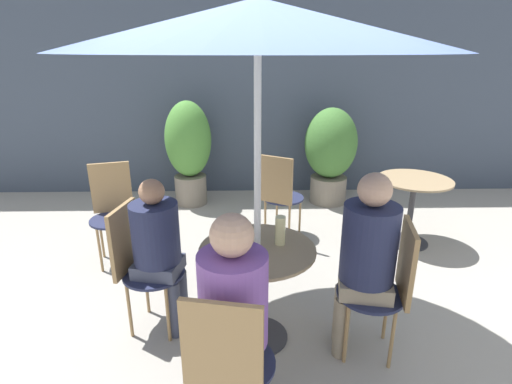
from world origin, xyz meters
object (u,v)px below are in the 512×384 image
beer_glass_1 (280,231)px  umbrella (258,26)px  seated_person_0 (159,243)px  seated_person_2 (366,252)px  bistro_chair_1 (227,360)px  bistro_chair_3 (113,205)px  cafe_table_near (257,271)px  bistro_chair_2 (389,280)px  bistro_chair_4 (279,191)px  cafe_table_far (413,196)px  seated_person_1 (234,308)px  bistro_chair_0 (139,258)px  potted_plant_1 (330,151)px  potted_plant_0 (189,148)px  beer_glass_0 (232,238)px

beer_glass_1 → umbrella: bearing=-159.8°
seated_person_0 → seated_person_2: 1.39m
bistro_chair_1 → bistro_chair_3: 2.36m
cafe_table_near → bistro_chair_1: bearing=-101.1°
bistro_chair_2 → bistro_chair_4: bearing=-150.8°
cafe_table_far → seated_person_1: seated_person_1 is taller
bistro_chair_2 → umbrella: (-0.84, 0.16, 1.51)m
seated_person_2 → bistro_chair_4: bearing=-155.3°
bistro_chair_0 → bistro_chair_4: 1.79m
seated_person_1 → beer_glass_1: seated_person_1 is taller
cafe_table_far → seated_person_1: 2.78m
potted_plant_1 → potted_plant_0: bearing=-179.8°
bistro_chair_2 → seated_person_1: seated_person_1 is taller
bistro_chair_3 → potted_plant_0: bearing=54.4°
bistro_chair_1 → potted_plant_0: bearing=-68.4°
bistro_chair_2 → seated_person_0: size_ratio=0.82×
beer_glass_1 → potted_plant_0: 2.80m
cafe_table_far → beer_glass_1: (-1.48, -1.40, 0.28)m
umbrella → bistro_chair_2: bearing=-11.1°
seated_person_2 → beer_glass_0: size_ratio=7.04×
bistro_chair_3 → potted_plant_0: potted_plant_0 is taller
cafe_table_far → beer_glass_1: beer_glass_1 is taller
bistro_chair_4 → potted_plant_1: size_ratio=0.75×
bistro_chair_2 → bistro_chair_3: size_ratio=1.00×
bistro_chair_3 → beer_glass_1: (1.50, -1.15, 0.25)m
cafe_table_far → seated_person_1: size_ratio=0.59×
bistro_chair_1 → beer_glass_1: (0.32, 0.89, 0.25)m
seated_person_0 → potted_plant_1: 3.07m
bistro_chair_3 → bistro_chair_1: bearing=-75.6°
bistro_chair_4 → seated_person_1: seated_person_1 is taller
seated_person_2 → umbrella: (-0.68, 0.13, 1.32)m
bistro_chair_0 → potted_plant_1: (1.86, 2.52, 0.15)m
beer_glass_1 → seated_person_1: bearing=-111.3°
potted_plant_0 → umbrella: 3.09m
seated_person_1 → seated_person_2: bearing=-135.0°
beer_glass_0 → potted_plant_1: potted_plant_1 is taller
seated_person_2 → potted_plant_1: 2.84m
bistro_chair_3 → bistro_chair_2: bearing=-47.9°
bistro_chair_0 → bistro_chair_1: 1.20m
bistro_chair_1 → bistro_chair_3: bearing=-48.9°
umbrella → bistro_chair_1: bearing=-101.1°
bistro_chair_1 → bistro_chair_3: size_ratio=1.00×
bistro_chair_4 → potted_plant_1: bearing=-93.5°
bistro_chair_2 → potted_plant_1: (0.18, 2.85, 0.15)m
umbrella → seated_person_1: bearing=-101.1°
seated_person_1 → bistro_chair_4: bearing=-89.1°
bistro_chair_0 → seated_person_0: size_ratio=0.82×
bistro_chair_1 → seated_person_1: 0.24m
bistro_chair_2 → seated_person_2: bearing=-90.0°
cafe_table_near → seated_person_0: size_ratio=0.67×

